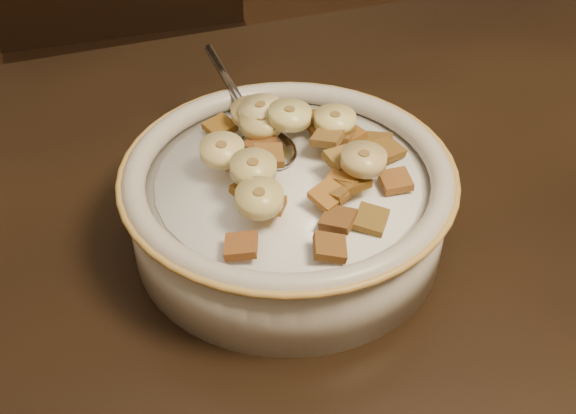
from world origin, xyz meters
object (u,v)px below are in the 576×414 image
object	(u,v)px
table	(372,352)
cereal_bowl	(288,210)
chair	(140,73)
spoon	(268,148)

from	to	relation	value
table	cereal_bowl	distance (m)	0.12
chair	cereal_bowl	size ratio (longest dim) A/B	4.51
chair	spoon	distance (m)	0.73
cereal_bowl	spoon	bearing A→B (deg)	96.85
chair	cereal_bowl	bearing A→B (deg)	-85.95
table	cereal_bowl	size ratio (longest dim) A/B	6.18
table	cereal_bowl	bearing A→B (deg)	102.06
spoon	chair	bearing A→B (deg)	-93.72
table	chair	distance (m)	0.84
table	cereal_bowl	xyz separation A→B (m)	(-0.03, 0.11, 0.05)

